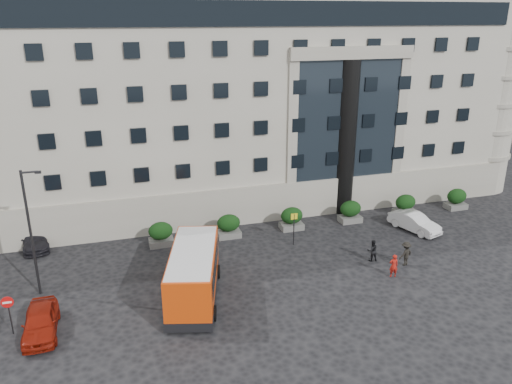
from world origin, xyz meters
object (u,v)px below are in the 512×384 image
at_px(parked_car_d, 59,220).
at_px(red_truck, 3,203).
at_px(hedge_d, 350,211).
at_px(bus_stop_sign, 294,224).
at_px(no_entry_sign, 8,308).
at_px(pedestrian_a, 394,266).
at_px(street_lamp, 31,229).
at_px(parked_car_c, 35,239).
at_px(white_taxi, 414,222).
at_px(pedestrian_c, 406,254).
at_px(hedge_f, 457,199).
at_px(minibus, 194,272).
at_px(hedge_a, 161,234).
at_px(hedge_c, 292,218).
at_px(parked_car_a, 41,321).
at_px(hedge_b, 229,226).
at_px(hedge_e, 405,205).
at_px(pedestrian_b, 372,250).

bearing_deg(parked_car_d, red_truck, 152.25).
xyz_separation_m(hedge_d, bus_stop_sign, (-6.10, -2.80, 0.80)).
xyz_separation_m(no_entry_sign, pedestrian_a, (23.05, -0.38, -0.85)).
relative_size(street_lamp, parked_car_c, 1.80).
xyz_separation_m(bus_stop_sign, no_entry_sign, (-18.50, -6.04, -0.08)).
bearing_deg(red_truck, white_taxi, -20.40).
bearing_deg(pedestrian_c, parked_car_c, -41.00).
height_order(bus_stop_sign, parked_car_d, bus_stop_sign).
bearing_deg(hedge_f, minibus, -162.13).
xyz_separation_m(hedge_d, pedestrian_c, (0.11, -8.03, -0.06)).
bearing_deg(bus_stop_sign, hedge_a, 163.58).
bearing_deg(hedge_a, parked_car_d, 143.53).
distance_m(hedge_f, red_truck, 39.08).
relative_size(hedge_c, red_truck, 0.34).
xyz_separation_m(parked_car_a, parked_car_c, (-1.51, 11.66, -0.09)).
relative_size(hedge_c, bus_stop_sign, 0.73).
bearing_deg(minibus, white_taxi, 30.05).
distance_m(hedge_d, white_taxi, 5.13).
height_order(street_lamp, pedestrian_c, street_lamp).
height_order(parked_car_c, pedestrian_a, pedestrian_a).
distance_m(hedge_b, bus_stop_sign, 5.19).
relative_size(minibus, pedestrian_a, 5.00).
bearing_deg(no_entry_sign, red_truck, 99.70).
relative_size(red_truck, parked_car_a, 1.24).
xyz_separation_m(hedge_f, bus_stop_sign, (-16.50, -2.80, 0.80)).
bearing_deg(white_taxi, parked_car_d, 144.19).
distance_m(no_entry_sign, parked_car_a, 1.79).
height_order(no_entry_sign, pedestrian_c, no_entry_sign).
bearing_deg(parked_car_d, hedge_f, -0.33).
relative_size(red_truck, parked_car_d, 1.08).
height_order(hedge_e, bus_stop_sign, bus_stop_sign).
xyz_separation_m(hedge_b, bus_stop_sign, (4.30, -2.80, 0.80)).
bearing_deg(hedge_c, no_entry_sign, -155.51).
height_order(street_lamp, parked_car_d, street_lamp).
bearing_deg(parked_car_d, hedge_a, -27.41).
relative_size(hedge_c, hedge_e, 1.00).
bearing_deg(hedge_c, hedge_a, 180.00).
bearing_deg(hedge_d, no_entry_sign, -160.24).
relative_size(hedge_a, street_lamp, 0.23).
relative_size(hedge_b, hedge_f, 1.00).
height_order(hedge_a, parked_car_c, hedge_a).
bearing_deg(minibus, bus_stop_sign, 47.09).
relative_size(hedge_e, white_taxi, 0.43).
relative_size(bus_stop_sign, parked_car_a, 0.58).
bearing_deg(no_entry_sign, hedge_f, 14.17).
xyz_separation_m(hedge_e, bus_stop_sign, (-11.30, -2.80, 0.80)).
bearing_deg(hedge_c, hedge_e, 0.00).
bearing_deg(parked_car_c, pedestrian_b, -31.21).
bearing_deg(hedge_a, white_taxi, -9.01).
relative_size(parked_car_a, parked_car_d, 0.87).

